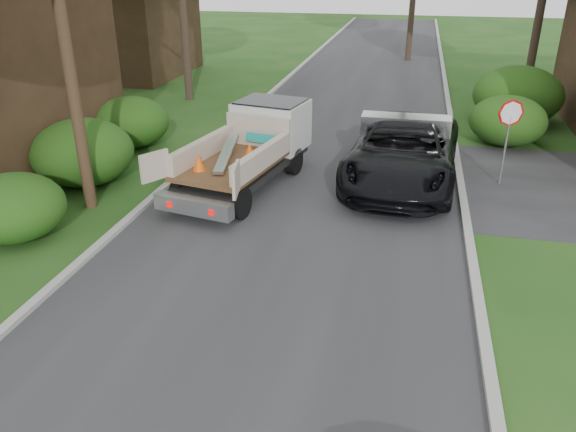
# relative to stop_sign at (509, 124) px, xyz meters

# --- Properties ---
(ground) EXTENTS (120.00, 120.00, 0.00)m
(ground) POSITION_rel_stop_sign_xyz_m (-5.20, -9.00, -1.78)
(ground) COLOR #194413
(ground) RESTS_ON ground
(road) EXTENTS (8.00, 90.00, 0.02)m
(road) POSITION_rel_stop_sign_xyz_m (-5.20, 1.00, -1.77)
(road) COLOR #28282B
(road) RESTS_ON ground
(curb_left) EXTENTS (0.20, 90.00, 0.12)m
(curb_left) POSITION_rel_stop_sign_xyz_m (-9.30, 1.00, -1.72)
(curb_left) COLOR #9E9E99
(curb_left) RESTS_ON ground
(curb_right) EXTENTS (0.20, 90.00, 0.12)m
(curb_right) POSITION_rel_stop_sign_xyz_m (-1.10, 1.00, -1.72)
(curb_right) COLOR #9E9E99
(curb_right) RESTS_ON ground
(stop_sign) EXTENTS (0.71, 0.32, 2.48)m
(stop_sign) POSITION_rel_stop_sign_xyz_m (0.00, 0.00, 0.00)
(stop_sign) COLOR slate
(stop_sign) RESTS_ON ground
(house_left_far) EXTENTS (7.56, 7.56, 6.00)m
(house_left_far) POSITION_rel_stop_sign_xyz_m (-18.70, 13.00, 1.27)
(house_left_far) COLOR #342415
(house_left_far) RESTS_ON ground
(hedge_left_a) EXTENTS (2.34, 2.34, 1.53)m
(hedge_left_a) POSITION_rel_stop_sign_xyz_m (-11.40, -6.00, -1.01)
(hedge_left_a) COLOR #1A430F
(hedge_left_a) RESTS_ON ground
(hedge_left_b) EXTENTS (2.86, 2.86, 1.87)m
(hedge_left_b) POSITION_rel_stop_sign_xyz_m (-11.70, -2.50, -0.84)
(hedge_left_b) COLOR #1A430F
(hedge_left_b) RESTS_ON ground
(hedge_left_c) EXTENTS (2.60, 2.60, 1.70)m
(hedge_left_c) POSITION_rel_stop_sign_xyz_m (-12.00, 1.00, -0.93)
(hedge_left_c) COLOR #1A430F
(hedge_left_c) RESTS_ON ground
(hedge_right_a) EXTENTS (2.60, 2.60, 1.70)m
(hedge_right_a) POSITION_rel_stop_sign_xyz_m (0.60, 4.00, -0.93)
(hedge_right_a) COLOR #1A430F
(hedge_right_a) RESTS_ON ground
(hedge_right_b) EXTENTS (3.38, 3.38, 2.21)m
(hedge_right_b) POSITION_rel_stop_sign_xyz_m (1.30, 7.00, -0.67)
(hedge_right_b) COLOR #1A430F
(hedge_right_b) RESTS_ON ground
(flatbed_truck) EXTENTS (3.31, 5.89, 2.11)m
(flatbed_truck) POSITION_rel_stop_sign_xyz_m (-6.97, -1.06, -0.63)
(flatbed_truck) COLOR black
(flatbed_truck) RESTS_ON ground
(black_pickup) EXTENTS (3.38, 6.62, 1.79)m
(black_pickup) POSITION_rel_stop_sign_xyz_m (-2.80, -0.33, -0.88)
(black_pickup) COLOR black
(black_pickup) RESTS_ON ground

